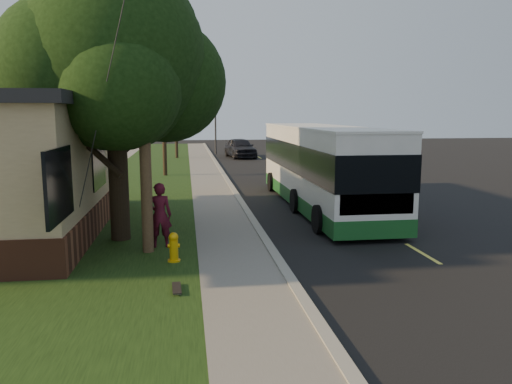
# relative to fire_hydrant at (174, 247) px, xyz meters

# --- Properties ---
(ground) EXTENTS (120.00, 120.00, 0.00)m
(ground) POSITION_rel_fire_hydrant_xyz_m (2.60, 0.00, -0.43)
(ground) COLOR black
(ground) RESTS_ON ground
(road) EXTENTS (8.00, 80.00, 0.01)m
(road) POSITION_rel_fire_hydrant_xyz_m (6.60, 10.00, -0.43)
(road) COLOR black
(road) RESTS_ON ground
(curb) EXTENTS (0.25, 80.00, 0.12)m
(curb) POSITION_rel_fire_hydrant_xyz_m (2.60, 10.00, -0.37)
(curb) COLOR gray
(curb) RESTS_ON ground
(sidewalk) EXTENTS (2.00, 80.00, 0.08)m
(sidewalk) POSITION_rel_fire_hydrant_xyz_m (1.60, 10.00, -0.39)
(sidewalk) COLOR slate
(sidewalk) RESTS_ON ground
(grass_verge) EXTENTS (5.00, 80.00, 0.07)m
(grass_verge) POSITION_rel_fire_hydrant_xyz_m (-1.90, 10.00, -0.40)
(grass_verge) COLOR black
(grass_verge) RESTS_ON ground
(fire_hydrant) EXTENTS (0.32, 0.32, 0.74)m
(fire_hydrant) POSITION_rel_fire_hydrant_xyz_m (0.00, 0.00, 0.00)
(fire_hydrant) COLOR #DEA10B
(fire_hydrant) RESTS_ON grass_verge
(utility_pole) EXTENTS (2.86, 3.21, 9.07)m
(utility_pole) POSITION_rel_fire_hydrant_xyz_m (-0.71, 0.99, 4.20)
(utility_pole) COLOR #473321
(utility_pole) RESTS_ON ground
(leafy_tree) EXTENTS (6.30, 6.00, 7.80)m
(leafy_tree) POSITION_rel_fire_hydrant_xyz_m (-1.57, 2.65, 4.73)
(leafy_tree) COLOR black
(leafy_tree) RESTS_ON grass_verge
(bare_tree_near) EXTENTS (1.38, 1.21, 4.31)m
(bare_tree_near) POSITION_rel_fire_hydrant_xyz_m (-0.90, 18.00, 1.72)
(bare_tree_near) COLOR black
(bare_tree_near) RESTS_ON grass_verge
(bare_tree_far) EXTENTS (1.38, 1.21, 4.03)m
(bare_tree_far) POSITION_rel_fire_hydrant_xyz_m (-0.40, 30.00, 1.57)
(bare_tree_far) COLOR black
(bare_tree_far) RESTS_ON grass_verge
(traffic_signal) EXTENTS (0.18, 0.22, 5.50)m
(traffic_signal) POSITION_rel_fire_hydrant_xyz_m (3.10, 34.00, 2.73)
(traffic_signal) COLOR #2D2D30
(traffic_signal) RESTS_ON ground
(transit_bus) EXTENTS (2.76, 11.98, 3.24)m
(transit_bus) POSITION_rel_fire_hydrant_xyz_m (5.68, 6.97, 1.30)
(transit_bus) COLOR silver
(transit_bus) RESTS_ON ground
(skateboarder) EXTENTS (0.66, 0.44, 1.80)m
(skateboarder) POSITION_rel_fire_hydrant_xyz_m (-0.40, 1.43, 0.54)
(skateboarder) COLOR #460E1D
(skateboarder) RESTS_ON grass_verge
(skateboard_main) EXTENTS (0.22, 0.74, 0.07)m
(skateboard_main) POSITION_rel_fire_hydrant_xyz_m (0.10, -2.13, -0.31)
(skateboard_main) COLOR black
(skateboard_main) RESTS_ON grass_verge
(dumpster) EXTENTS (1.54, 1.31, 1.21)m
(dumpster) POSITION_rel_fire_hydrant_xyz_m (-5.12, 8.36, 0.22)
(dumpster) COLOR black
(dumpster) RESTS_ON building_lot
(distant_car) EXTENTS (2.66, 5.21, 1.70)m
(distant_car) POSITION_rel_fire_hydrant_xyz_m (4.97, 30.22, 0.42)
(distant_car) COLOR black
(distant_car) RESTS_ON ground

